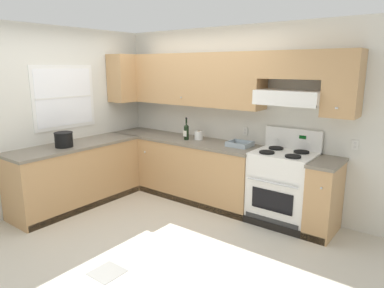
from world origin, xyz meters
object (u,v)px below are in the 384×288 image
(bucket, at_px, (64,139))
(paper_towel_roll, at_px, (199,135))
(wine_bottle, at_px, (186,131))
(stove, at_px, (282,187))
(bowl, at_px, (240,145))

(bucket, height_order, paper_towel_roll, bucket)
(bucket, bearing_deg, wine_bottle, 53.58)
(stove, relative_size, bowl, 3.81)
(bowl, xyz_separation_m, paper_towel_roll, (-0.72, 0.02, 0.04))
(stove, bearing_deg, paper_towel_roll, 176.82)
(wine_bottle, distance_m, paper_towel_roll, 0.20)
(wine_bottle, xyz_separation_m, bowl, (0.86, 0.10, -0.11))
(bowl, relative_size, bucket, 1.25)
(stove, height_order, bowl, stove)
(bucket, relative_size, paper_towel_roll, 1.95)
(bowl, bearing_deg, bucket, -141.75)
(stove, xyz_separation_m, wine_bottle, (-1.53, -0.04, 0.56))
(bucket, bearing_deg, stove, 29.34)
(bowl, relative_size, paper_towel_roll, 2.43)
(bowl, distance_m, bucket, 2.42)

